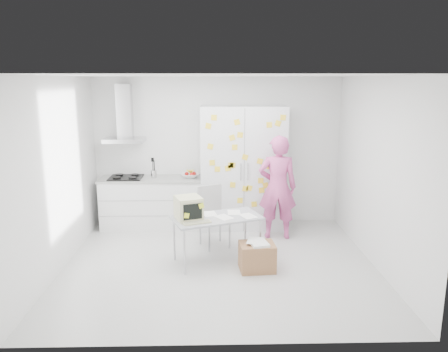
{
  "coord_description": "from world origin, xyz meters",
  "views": [
    {
      "loc": [
        -0.08,
        -5.98,
        2.65
      ],
      "look_at": [
        0.09,
        0.69,
        1.17
      ],
      "focal_mm": 35.0,
      "sensor_mm": 36.0,
      "label": 1
    }
  ],
  "objects_px": {
    "desk": "(199,213)",
    "cardboard_box": "(257,256)",
    "person": "(277,187)",
    "chair": "(213,212)"
  },
  "relations": [
    {
      "from": "desk",
      "to": "cardboard_box",
      "type": "xyz_separation_m",
      "value": [
        0.82,
        -0.27,
        -0.57
      ]
    },
    {
      "from": "desk",
      "to": "person",
      "type": "bearing_deg",
      "value": 18.72
    },
    {
      "from": "person",
      "to": "chair",
      "type": "height_order",
      "value": "person"
    },
    {
      "from": "person",
      "to": "desk",
      "type": "relative_size",
      "value": 1.25
    },
    {
      "from": "desk",
      "to": "chair",
      "type": "xyz_separation_m",
      "value": [
        0.19,
        0.72,
        -0.22
      ]
    },
    {
      "from": "person",
      "to": "desk",
      "type": "height_order",
      "value": "person"
    },
    {
      "from": "cardboard_box",
      "to": "person",
      "type": "bearing_deg",
      "value": 70.55
    },
    {
      "from": "desk",
      "to": "cardboard_box",
      "type": "relative_size",
      "value": 2.72
    },
    {
      "from": "chair",
      "to": "cardboard_box",
      "type": "height_order",
      "value": "chair"
    },
    {
      "from": "person",
      "to": "cardboard_box",
      "type": "relative_size",
      "value": 3.39
    }
  ]
}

